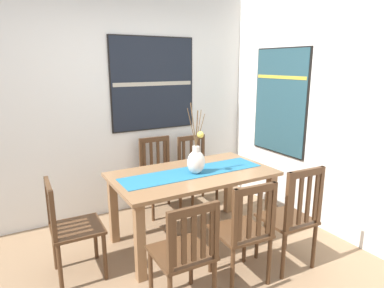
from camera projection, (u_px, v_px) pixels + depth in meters
name	position (u px, v px, depth m)	size (l,w,h in m)	color
wall_back	(115.00, 104.00, 3.99)	(6.40, 0.12, 2.70)	silver
wall_side	(353.00, 112.00, 3.33)	(0.12, 6.40, 2.70)	silver
dining_table	(193.00, 183.00, 3.40)	(1.62, 0.90, 0.74)	#8E6642
table_runner	(193.00, 172.00, 3.37)	(1.49, 0.36, 0.01)	#236B93
centerpiece_vase	(196.00, 160.00, 3.30)	(0.23, 0.26, 0.71)	silver
chair_0	(159.00, 174.00, 4.14)	(0.44, 0.44, 0.93)	#4C301C
chair_1	(292.00, 216.00, 2.96)	(0.44, 0.44, 0.97)	#4C301C
chair_2	(185.00, 253.00, 2.43)	(0.43, 0.43, 0.89)	#4C301C
chair_3	(196.00, 169.00, 4.39)	(0.43, 0.43, 0.89)	#4C301C
chair_4	(244.00, 230.00, 2.75)	(0.45, 0.45, 0.92)	#4C301C
chair_5	(69.00, 226.00, 2.83)	(0.43, 0.43, 0.88)	#4C301C
painting_on_back_wall	(153.00, 84.00, 4.12)	(1.10, 0.05, 1.14)	black
painting_on_side_wall	(280.00, 102.00, 4.08)	(0.05, 0.86, 1.29)	black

